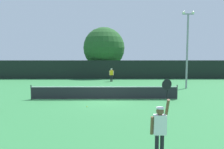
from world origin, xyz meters
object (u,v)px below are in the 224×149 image
player_receiving (111,74)px  tennis_ball (87,107)px  player_serving (160,125)px  large_tree (104,48)px  parked_car_mid (145,70)px  parked_car_near (66,70)px  light_pole (187,45)px

player_receiving → tennis_ball: (-1.57, -13.74, -0.96)m
player_serving → player_receiving: size_ratio=1.53×
player_receiving → large_tree: size_ratio=0.21×
parked_car_mid → tennis_ball: bearing=-103.8°
player_receiving → parked_car_near: (-8.23, 11.87, -0.22)m
player_receiving → tennis_ball: player_receiving is taller
large_tree → parked_car_near: large_tree is taller
player_receiving → light_pole: size_ratio=0.22×
large_tree → parked_car_near: 9.63m
large_tree → player_serving: bearing=-84.6°
player_receiving → tennis_ball: size_ratio=23.98×
large_tree → player_receiving: bearing=-80.0°
large_tree → parked_car_mid: size_ratio=1.77×
light_pole → tennis_ball: bearing=-138.7°
player_serving → large_tree: bearing=95.4°
player_receiving → light_pole: light_pole is taller
player_serving → light_pole: light_pole is taller
player_receiving → player_serving: bearing=93.9°
player_serving → large_tree: (-2.56, 27.16, 3.33)m
tennis_ball → parked_car_near: (-6.65, 25.61, 0.74)m
large_tree → parked_car_mid: (7.01, 3.90, -3.65)m
player_serving → tennis_ball: player_serving is taller
tennis_ball → light_pole: 12.70m
parked_car_near → parked_car_mid: 14.18m
light_pole → parked_car_near: size_ratio=1.70×
player_receiving → parked_car_mid: bearing=-119.5°
light_pole → parked_car_near: light_pole is taller
large_tree → parked_car_mid: bearing=29.1°
player_receiving → tennis_ball: 13.86m
parked_car_near → player_serving: bearing=-65.6°
player_serving → large_tree: 27.49m
player_serving → parked_car_near: size_ratio=0.56×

